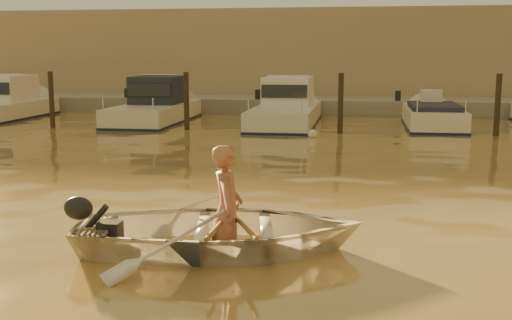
% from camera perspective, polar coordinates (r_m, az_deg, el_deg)
% --- Properties ---
extents(ground_plane, '(160.00, 160.00, 0.00)m').
position_cam_1_polar(ground_plane, '(8.19, 5.52, -9.43)').
color(ground_plane, olive).
rests_on(ground_plane, ground).
extents(dinghy, '(4.32, 3.44, 0.80)m').
position_cam_1_polar(dinghy, '(8.73, -3.22, -6.25)').
color(dinghy, silver).
rests_on(dinghy, ground_plane).
extents(person, '(0.53, 0.70, 1.74)m').
position_cam_1_polar(person, '(8.65, -2.57, -4.40)').
color(person, '#9F614F').
rests_on(person, dinghy).
extents(outboard_motor, '(0.96, 0.56, 0.70)m').
position_cam_1_polar(outboard_motor, '(8.91, -12.96, -6.18)').
color(outboard_motor, black).
rests_on(outboard_motor, dinghy).
extents(oar_port, '(0.87, 1.96, 0.13)m').
position_cam_1_polar(oar_port, '(8.69, -1.57, -5.37)').
color(oar_port, olive).
rests_on(oar_port, dinghy).
extents(oar_starboard, '(0.09, 2.10, 0.13)m').
position_cam_1_polar(oar_starboard, '(8.69, -2.89, -5.37)').
color(oar_starboard, brown).
rests_on(oar_starboard, dinghy).
extents(moored_boat_1, '(2.24, 6.66, 1.75)m').
position_cam_1_polar(moored_boat_1, '(25.09, -9.04, 4.75)').
color(moored_boat_1, beige).
rests_on(moored_boat_1, ground_plane).
extents(moored_boat_2, '(2.19, 7.36, 1.75)m').
position_cam_1_polar(moored_boat_2, '(23.98, 2.69, 4.64)').
color(moored_boat_2, silver).
rests_on(moored_boat_2, ground_plane).
extents(moored_boat_3, '(1.90, 5.54, 0.95)m').
position_cam_1_polar(moored_boat_3, '(23.99, 15.44, 3.36)').
color(moored_boat_3, beige).
rests_on(moored_boat_3, ground_plane).
extents(piling_0, '(0.18, 0.18, 2.20)m').
position_cam_1_polar(piling_0, '(24.23, -17.71, 4.91)').
color(piling_0, '#2D2319').
rests_on(piling_0, ground_plane).
extents(piling_1, '(0.18, 0.18, 2.20)m').
position_cam_1_polar(piling_1, '(22.41, -6.20, 4.97)').
color(piling_1, '#2D2319').
rests_on(piling_1, ground_plane).
extents(piling_2, '(0.18, 0.18, 2.20)m').
position_cam_1_polar(piling_2, '(21.61, 7.52, 4.77)').
color(piling_2, '#2D2319').
rests_on(piling_2, ground_plane).
extents(piling_3, '(0.18, 0.18, 2.20)m').
position_cam_1_polar(piling_3, '(22.03, 20.67, 4.33)').
color(piling_3, '#2D2319').
rests_on(piling_3, ground_plane).
extents(fender_b, '(0.30, 0.30, 0.30)m').
position_cam_1_polar(fender_b, '(23.46, -12.02, 3.05)').
color(fender_b, orange).
rests_on(fender_b, ground_plane).
extents(fender_c, '(0.30, 0.30, 0.30)m').
position_cam_1_polar(fender_c, '(20.46, 5.05, 2.30)').
color(fender_c, silver).
rests_on(fender_c, ground_plane).
extents(fender_d, '(0.30, 0.30, 0.30)m').
position_cam_1_polar(fender_d, '(22.05, 14.38, 2.56)').
color(fender_d, orange).
rests_on(fender_d, ground_plane).
extents(quay, '(52.00, 4.00, 1.00)m').
position_cam_1_polar(quay, '(29.34, 8.39, 4.51)').
color(quay, gray).
rests_on(quay, ground_plane).
extents(waterfront_building, '(46.00, 7.00, 4.80)m').
position_cam_1_polar(waterfront_building, '(34.73, 8.65, 8.98)').
color(waterfront_building, '#9E8466').
rests_on(waterfront_building, quay).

